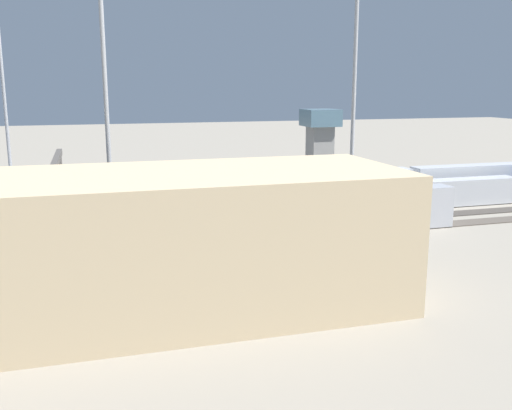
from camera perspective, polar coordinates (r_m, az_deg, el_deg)
name	(u,v)px	position (r m, az deg, el deg)	size (l,w,h in m)	color
ground_plane	(219,221)	(74.80, -3.68, -1.64)	(400.00, 400.00, 0.00)	gray
track_bed_0	(204,206)	(84.33, -5.19, -0.07)	(140.00, 2.80, 0.12)	#4C443D
track_bed_1	(211,213)	(79.55, -4.48, -0.79)	(140.00, 2.80, 0.12)	#4C443D
track_bed_2	(219,221)	(74.79, -3.68, -1.59)	(140.00, 2.80, 0.12)	#3D3833
track_bed_3	(228,230)	(70.06, -2.77, -2.50)	(140.00, 2.80, 0.12)	#3D3833
track_bed_4	(239,240)	(65.37, -1.73, -3.55)	(140.00, 2.80, 0.12)	#4C443D
train_on_track_2	(191,208)	(73.64, -6.49, -0.25)	(139.00, 3.00, 4.40)	#285193
train_on_track_1	(411,184)	(90.60, 15.15, 2.03)	(47.20, 3.06, 5.00)	silver
train_on_track_4	(269,217)	(65.71, 1.28, -1.16)	(47.20, 3.00, 5.00)	#A8AAB2
train_on_track_0	(147,196)	(82.79, -10.78, 0.92)	(95.60, 3.06, 3.80)	silver
light_mast_1	(355,75)	(64.20, 9.79, 12.68)	(2.80, 0.70, 29.42)	#9EA0A5
light_mast_2	(1,65)	(84.53, -24.03, 12.65)	(2.80, 0.70, 32.24)	#9EA0A5
light_mast_3	(104,69)	(57.79, -14.88, 13.00)	(2.80, 0.70, 30.20)	#9EA0A5
signal_gantry	(56,171)	(71.77, -19.30, 3.18)	(0.70, 25.00, 8.80)	#4C4742
maintenance_shed	(53,252)	(44.59, -19.59, -4.39)	(53.64, 14.43, 10.94)	tan
control_tower	(320,140)	(104.84, 6.39, 6.47)	(6.00, 6.00, 13.19)	gray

